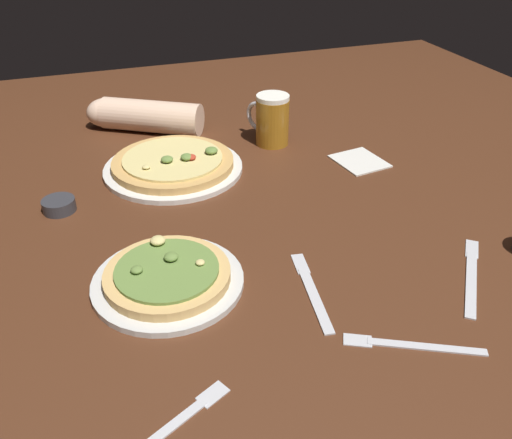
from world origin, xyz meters
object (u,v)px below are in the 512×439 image
pizza_plate_far (173,164)px  pizza_plate_near (168,277)px  knife_spare (471,275)px  napkin_folded (359,160)px  knife_right (311,289)px  ramekin_sauce (59,205)px  fork_left (410,345)px  beer_mug_dark (271,120)px  diner_arm (141,116)px  fork_spare (171,426)px

pizza_plate_far → pizza_plate_near: bearing=-103.1°
pizza_plate_near → knife_spare: 0.55m
napkin_folded → pizza_plate_near: bearing=-149.8°
pizza_plate_far → knife_right: pizza_plate_far is taller
ramekin_sauce → fork_left: bearing=-50.3°
pizza_plate_near → napkin_folded: size_ratio=2.13×
pizza_plate_near → pizza_plate_far: size_ratio=0.79×
beer_mug_dark → knife_spare: 0.68m
fork_left → diner_arm: diner_arm is taller
beer_mug_dark → knife_spare: (0.14, -0.66, -0.06)m
pizza_plate_near → napkin_folded: 0.64m
diner_arm → napkin_folded: bearing=-38.3°
fork_left → knife_right: (-0.09, 0.17, 0.00)m
pizza_plate_near → diner_arm: size_ratio=0.85×
pizza_plate_near → knife_right: (0.23, -0.10, -0.01)m
ramekin_sauce → fork_spare: 0.63m
fork_left → knife_spare: (0.20, 0.11, 0.00)m
diner_arm → pizza_plate_far: bearing=-83.3°
ramekin_sauce → knife_right: (0.41, -0.43, -0.01)m
fork_left → fork_spare: (-0.38, -0.02, 0.00)m
pizza_plate_far → knife_spare: (0.42, -0.59, -0.01)m
ramekin_sauce → diner_arm: size_ratio=0.22×
knife_right → knife_spare: bearing=-11.2°
pizza_plate_near → ramekin_sauce: pizza_plate_near is taller
pizza_plate_far → knife_right: bearing=-76.0°
beer_mug_dark → knife_right: size_ratio=0.62×
fork_left → diner_arm: bearing=104.6°
beer_mug_dark → knife_spare: size_ratio=0.68×
beer_mug_dark → diner_arm: (-0.32, 0.20, -0.02)m
pizza_plate_far → napkin_folded: bearing=-13.4°
fork_left → knife_spare: size_ratio=1.02×
pizza_plate_far → knife_right: (0.13, -0.53, -0.01)m
fork_left → fork_spare: bearing=-176.5°
knife_right → fork_spare: bearing=-146.1°
ramekin_sauce → knife_right: ramekin_sauce is taller
ramekin_sauce → fork_spare: bearing=-79.3°
fork_left → fork_spare: size_ratio=1.06×
ramekin_sauce → napkin_folded: 0.73m
diner_arm → knife_spare: bearing=-62.2°
pizza_plate_far → ramekin_sauce: pizza_plate_far is taller
beer_mug_dark → fork_left: size_ratio=0.67×
fork_left → fork_spare: same height
ramekin_sauce → napkin_folded: bearing=-0.2°
pizza_plate_near → fork_spare: size_ratio=1.41×
pizza_plate_near → diner_arm: bearing=84.5°
beer_mug_dark → fork_left: (-0.06, -0.78, -0.06)m
pizza_plate_far → napkin_folded: (0.46, -0.11, -0.01)m
napkin_folded → fork_spare: (-0.61, -0.62, -0.00)m
beer_mug_dark → ramekin_sauce: (-0.56, -0.18, -0.05)m
beer_mug_dark → fork_spare: bearing=-118.8°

